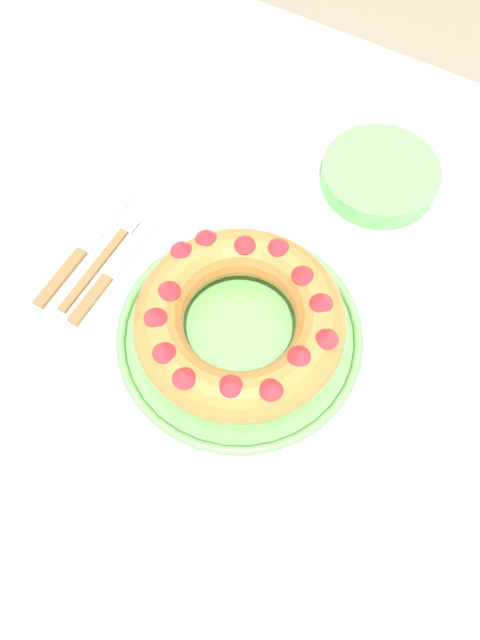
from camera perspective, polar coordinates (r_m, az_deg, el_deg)
ground_plane at (r=1.53m, az=-0.77°, el=-13.29°), size 8.00×8.00×0.00m
dining_table at (r=0.88m, az=-1.30°, el=-3.07°), size 1.59×1.19×0.75m
serving_dish at (r=0.80m, az=0.00°, el=-1.34°), size 0.32×0.32×0.02m
bundt_cake at (r=0.76m, az=-0.01°, el=0.06°), size 0.26×0.26×0.08m
fork at (r=0.90m, az=-11.55°, el=6.66°), size 0.02×0.21×0.01m
serving_knife at (r=0.90m, az=-14.34°, el=5.98°), size 0.02×0.22×0.01m
cake_knife at (r=0.87m, az=-12.09°, el=3.73°), size 0.02×0.18×0.01m
side_bowl at (r=0.96m, az=12.66°, el=12.74°), size 0.17×0.17×0.03m
napkin at (r=0.79m, az=17.83°, el=-11.92°), size 0.17×0.12×0.00m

